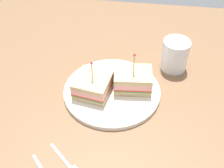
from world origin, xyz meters
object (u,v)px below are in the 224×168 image
object	(u,v)px
plate	(112,91)
drink_glass	(175,56)
sandwich_half_front	(133,80)
fork	(71,168)
sandwich_half_back	(93,85)

from	to	relation	value
plate	drink_glass	size ratio (longest dim) A/B	2.82
sandwich_half_front	fork	xyz separation A→B (cm)	(25.05, -10.68, -3.60)
drink_glass	fork	xyz separation A→B (cm)	(36.25, -21.60, -4.05)
plate	drink_glass	bearing A→B (deg)	128.70
sandwich_half_front	drink_glass	size ratio (longest dim) A/B	1.23
sandwich_half_front	sandwich_half_back	size ratio (longest dim) A/B	1.10
sandwich_half_front	fork	size ratio (longest dim) A/B	1.09
sandwich_half_back	drink_glass	distance (cm)	25.41
plate	sandwich_half_back	size ratio (longest dim) A/B	2.52
plate	sandwich_half_back	distance (cm)	5.78
plate	fork	xyz separation A→B (cm)	(23.32, -5.46, -0.42)
drink_glass	fork	world-z (taller)	drink_glass
sandwich_half_back	plate	bearing A→B (deg)	108.34
plate	fork	size ratio (longest dim) A/B	2.50
plate	sandwich_half_front	xyz separation A→B (cm)	(-1.73, 5.22, 3.18)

